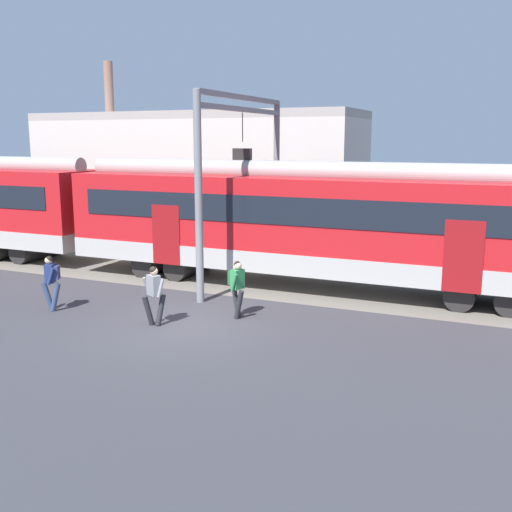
# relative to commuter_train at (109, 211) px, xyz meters

# --- Properties ---
(ground_plane) EXTENTS (160.00, 160.00, 0.00)m
(ground_plane) POSITION_rel_commuter_train_xyz_m (6.60, -5.58, -2.25)
(ground_plane) COLOR #38383D
(track_bed) EXTENTS (80.00, 4.40, 0.01)m
(track_bed) POSITION_rel_commuter_train_xyz_m (-2.48, 0.00, -2.25)
(track_bed) COLOR slate
(track_bed) RESTS_ON ground
(commuter_train) EXTENTS (38.05, 3.07, 4.73)m
(commuter_train) POSITION_rel_commuter_train_xyz_m (0.00, 0.00, 0.00)
(commuter_train) COLOR #B7B2AD
(commuter_train) RESTS_ON ground
(pedestrian_navy) EXTENTS (0.71, 0.52, 1.67)m
(pedestrian_navy) POSITION_rel_commuter_train_xyz_m (2.24, -5.80, -1.26)
(pedestrian_navy) COLOR navy
(pedestrian_navy) RESTS_ON ground
(pedestrian_grey) EXTENTS (0.65, 0.57, 1.67)m
(pedestrian_grey) POSITION_rel_commuter_train_xyz_m (5.85, -5.82, -1.29)
(pedestrian_grey) COLOR #28282D
(pedestrian_grey) RESTS_ON ground
(pedestrian_green) EXTENTS (0.59, 0.63, 1.67)m
(pedestrian_green) POSITION_rel_commuter_train_xyz_m (7.62, -4.25, -1.26)
(pedestrian_green) COLOR #28282D
(pedestrian_green) RESTS_ON ground
(catenary_gantry) EXTENTS (0.24, 6.64, 6.53)m
(catenary_gantry) POSITION_rel_commuter_train_xyz_m (5.83, 0.00, 2.06)
(catenary_gantry) COLOR gray
(catenary_gantry) RESTS_ON ground
(background_building) EXTENTS (17.49, 5.00, 9.20)m
(background_building) POSITION_rel_commuter_train_xyz_m (-0.95, 8.54, 0.95)
(background_building) COLOR beige
(background_building) RESTS_ON ground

